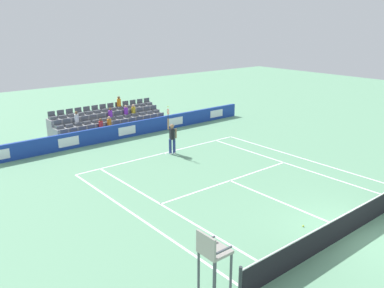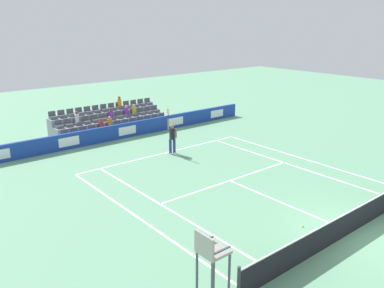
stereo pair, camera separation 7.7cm
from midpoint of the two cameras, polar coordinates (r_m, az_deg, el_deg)
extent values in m
plane|color=#669E77|center=(16.20, 21.70, -11.54)|extent=(80.00, 80.00, 0.00)
cube|color=white|center=(23.59, -4.08, -1.29)|extent=(10.97, 0.10, 0.01)
cube|color=white|center=(19.64, 5.30, -5.20)|extent=(8.23, 0.10, 0.01)
cube|color=white|center=(17.71, 12.64, -8.14)|extent=(0.10, 6.40, 0.01)
cube|color=white|center=(16.89, -3.73, -9.04)|extent=(0.10, 11.89, 0.01)
cube|color=white|center=(22.29, 13.70, -2.87)|extent=(0.10, 11.89, 0.01)
cube|color=white|center=(16.22, -7.72, -10.33)|extent=(0.10, 11.89, 0.01)
cube|color=white|center=(23.35, 15.75, -2.11)|extent=(0.10, 11.89, 0.01)
cube|color=white|center=(23.52, -3.94, -1.35)|extent=(0.10, 0.20, 0.01)
cube|color=#193899|center=(26.93, -9.41, 1.94)|extent=(20.10, 0.20, 0.99)
cube|color=white|center=(31.50, 3.44, 4.35)|extent=(1.29, 0.01, 0.55)
cube|color=white|center=(28.98, -2.42, 3.24)|extent=(1.29, 0.01, 0.55)
cube|color=white|center=(26.84, -9.29, 1.90)|extent=(1.29, 0.01, 0.55)
cube|color=white|center=(25.16, -17.20, 0.31)|extent=(1.29, 0.01, 0.55)
cylinder|color=#33383D|center=(11.71, 6.65, -19.13)|extent=(0.10, 0.10, 1.07)
cube|color=black|center=(15.99, 21.88, -10.08)|extent=(11.77, 0.02, 0.92)
cube|color=white|center=(15.79, 22.07, -8.53)|extent=(11.77, 0.04, 0.04)
cylinder|color=navy|center=(23.36, -2.65, -0.30)|extent=(0.16, 0.16, 0.90)
cylinder|color=navy|center=(23.28, -3.20, -0.37)|extent=(0.16, 0.16, 0.90)
cube|color=white|center=(23.48, -2.63, -1.26)|extent=(0.19, 0.28, 0.08)
cube|color=white|center=(23.41, -3.19, -1.33)|extent=(0.19, 0.28, 0.08)
cube|color=black|center=(23.11, -2.95, 1.44)|extent=(0.32, 0.41, 0.60)
sphere|color=#9E7251|center=(22.99, -2.97, 2.54)|extent=(0.24, 0.24, 0.24)
cylinder|color=#9E7251|center=(22.88, -3.50, 2.85)|extent=(0.09, 0.09, 0.62)
cylinder|color=#9E7251|center=(23.13, -2.40, 1.51)|extent=(0.09, 0.09, 0.56)
cylinder|color=black|center=(22.77, -3.52, 3.95)|extent=(0.04, 0.04, 0.28)
torus|color=red|center=(22.71, -3.53, 4.63)|extent=(0.12, 0.31, 0.31)
sphere|color=#D1E533|center=(22.65, -3.54, 5.33)|extent=(0.07, 0.07, 0.07)
cylinder|color=#474C54|center=(11.57, 3.11, -17.59)|extent=(0.07, 0.07, 1.71)
cylinder|color=#474C54|center=(11.22, 5.30, -18.89)|extent=(0.07, 0.07, 1.71)
cylinder|color=#474C54|center=(11.24, 0.73, -18.72)|extent=(0.07, 0.07, 1.71)
cube|color=gray|center=(10.72, 3.09, -14.94)|extent=(0.70, 0.70, 0.08)
cube|color=gray|center=(10.37, 1.77, -14.08)|extent=(0.06, 0.70, 0.55)
cube|color=#474C54|center=(10.83, 1.93, -13.45)|extent=(0.56, 0.05, 0.04)
cube|color=#474C54|center=(10.43, 4.33, -14.81)|extent=(0.56, 0.05, 0.04)
cube|color=gray|center=(27.91, -10.50, 1.82)|extent=(8.06, 0.95, 0.42)
cube|color=#545960|center=(29.74, -4.27, 3.62)|extent=(0.48, 0.44, 0.20)
cube|color=#545960|center=(29.84, -4.50, 4.16)|extent=(0.48, 0.04, 0.30)
cube|color=#545960|center=(29.39, -5.25, 3.44)|extent=(0.48, 0.44, 0.20)
cube|color=#545960|center=(29.50, -5.49, 3.98)|extent=(0.48, 0.04, 0.30)
cube|color=#545960|center=(29.06, -6.26, 3.25)|extent=(0.48, 0.44, 0.20)
cube|color=#545960|center=(29.17, -6.50, 3.80)|extent=(0.48, 0.04, 0.30)
cube|color=#545960|center=(28.74, -7.30, 3.05)|extent=(0.48, 0.44, 0.20)
cube|color=#545960|center=(28.85, -7.53, 3.61)|extent=(0.48, 0.04, 0.30)
cube|color=#545960|center=(28.43, -8.35, 2.85)|extent=(0.48, 0.44, 0.20)
cube|color=#545960|center=(28.53, -8.58, 3.41)|extent=(0.48, 0.04, 0.30)
cube|color=#545960|center=(28.12, -9.43, 2.65)|extent=(0.48, 0.44, 0.20)
cube|color=#545960|center=(28.23, -9.66, 3.22)|extent=(0.48, 0.04, 0.30)
cube|color=#545960|center=(27.83, -10.53, 2.44)|extent=(0.48, 0.44, 0.20)
cube|color=#545960|center=(27.94, -10.76, 3.01)|extent=(0.48, 0.04, 0.30)
cube|color=#545960|center=(27.55, -11.66, 2.22)|extent=(0.48, 0.44, 0.20)
cube|color=#545960|center=(27.66, -11.88, 2.80)|extent=(0.48, 0.04, 0.30)
cube|color=#545960|center=(27.28, -12.80, 2.00)|extent=(0.48, 0.44, 0.20)
cube|color=#545960|center=(27.39, -13.03, 2.59)|extent=(0.48, 0.04, 0.30)
cube|color=#545960|center=(27.02, -13.97, 1.77)|extent=(0.48, 0.44, 0.20)
cube|color=#545960|center=(27.14, -14.19, 2.37)|extent=(0.48, 0.04, 0.30)
cube|color=#545960|center=(26.78, -15.16, 1.54)|extent=(0.48, 0.44, 0.20)
cube|color=#545960|center=(26.89, -15.38, 2.14)|extent=(0.48, 0.04, 0.30)
cube|color=#545960|center=(26.54, -16.37, 1.30)|extent=(0.48, 0.44, 0.20)
cube|color=#545960|center=(26.66, -16.59, 1.91)|extent=(0.48, 0.04, 0.30)
cube|color=#545960|center=(26.32, -17.60, 1.06)|extent=(0.48, 0.44, 0.20)
cube|color=#545960|center=(26.44, -17.82, 1.68)|extent=(0.48, 0.04, 0.30)
cube|color=gray|center=(28.67, -11.45, 2.61)|extent=(8.06, 0.95, 0.84)
cube|color=#545960|center=(30.41, -5.32, 4.71)|extent=(0.48, 0.44, 0.20)
cube|color=#545960|center=(30.52, -5.55, 5.23)|extent=(0.48, 0.04, 0.30)
cube|color=#545960|center=(30.07, -6.30, 4.54)|extent=(0.48, 0.44, 0.20)
cube|color=#545960|center=(30.18, -6.52, 5.06)|extent=(0.48, 0.04, 0.30)
cube|color=#545960|center=(29.75, -7.30, 4.37)|extent=(0.48, 0.44, 0.20)
cube|color=#545960|center=(29.86, -7.52, 4.90)|extent=(0.48, 0.04, 0.30)
cube|color=#545960|center=(29.43, -8.32, 4.19)|extent=(0.48, 0.44, 0.20)
cube|color=#545960|center=(29.55, -8.54, 4.72)|extent=(0.48, 0.04, 0.30)
cube|color=#545960|center=(29.13, -9.36, 4.00)|extent=(0.48, 0.44, 0.20)
cube|color=#545960|center=(29.24, -9.59, 4.54)|extent=(0.48, 0.04, 0.30)
cube|color=#545960|center=(28.83, -10.43, 3.81)|extent=(0.48, 0.44, 0.20)
cube|color=#545960|center=(28.95, -10.65, 4.36)|extent=(0.48, 0.04, 0.30)
cube|color=#545960|center=(28.55, -11.51, 3.62)|extent=(0.48, 0.44, 0.20)
cube|color=#545960|center=(28.66, -11.73, 4.17)|extent=(0.48, 0.04, 0.30)
cube|color=#545960|center=(28.27, -12.62, 3.42)|extent=(0.48, 0.44, 0.20)
cube|color=#545960|center=(28.39, -12.83, 3.98)|extent=(0.48, 0.04, 0.30)
cube|color=#545960|center=(28.01, -13.74, 3.21)|extent=(0.48, 0.44, 0.20)
cube|color=#545960|center=(28.13, -13.96, 3.78)|extent=(0.48, 0.04, 0.30)
cube|color=#545960|center=(27.76, -14.89, 3.00)|extent=(0.48, 0.44, 0.20)
cube|color=#545960|center=(27.88, -15.10, 3.57)|extent=(0.48, 0.04, 0.30)
cube|color=#545960|center=(27.52, -16.06, 2.79)|extent=(0.48, 0.44, 0.20)
cube|color=#545960|center=(27.64, -16.27, 3.36)|extent=(0.48, 0.04, 0.30)
cube|color=#545960|center=(27.29, -17.24, 2.57)|extent=(0.48, 0.44, 0.20)
cube|color=#545960|center=(27.41, -17.45, 3.15)|extent=(0.48, 0.04, 0.30)
cube|color=#545960|center=(27.07, -18.45, 2.34)|extent=(0.48, 0.44, 0.20)
cube|color=#545960|center=(27.20, -18.65, 2.93)|extent=(0.48, 0.04, 0.30)
cube|color=gray|center=(29.44, -12.35, 3.35)|extent=(8.06, 0.95, 1.26)
cube|color=#545960|center=(31.10, -6.33, 5.75)|extent=(0.48, 0.44, 0.20)
cube|color=#545960|center=(31.21, -6.55, 6.25)|extent=(0.48, 0.04, 0.30)
cube|color=#545960|center=(30.77, -7.30, 5.59)|extent=(0.48, 0.44, 0.20)
cube|color=#545960|center=(30.89, -7.52, 6.10)|extent=(0.48, 0.04, 0.30)
cube|color=#545960|center=(30.45, -8.29, 5.43)|extent=(0.48, 0.44, 0.20)
cube|color=#545960|center=(30.57, -8.51, 5.94)|extent=(0.48, 0.04, 0.30)
cube|color=#545960|center=(30.14, -9.30, 5.26)|extent=(0.48, 0.44, 0.20)
cube|color=#545960|center=(30.27, -9.52, 5.78)|extent=(0.48, 0.04, 0.30)
cube|color=#545960|center=(29.85, -10.33, 5.09)|extent=(0.48, 0.44, 0.20)
cube|color=#545960|center=(29.97, -10.54, 5.62)|extent=(0.48, 0.04, 0.30)
cube|color=#545960|center=(29.56, -11.38, 4.92)|extent=(0.48, 0.44, 0.20)
cube|color=#545960|center=(29.68, -11.59, 5.45)|extent=(0.48, 0.04, 0.30)
cube|color=#545960|center=(29.28, -12.44, 4.74)|extent=(0.48, 0.44, 0.20)
cube|color=#545960|center=(29.40, -12.66, 5.27)|extent=(0.48, 0.04, 0.30)
cube|color=#545960|center=(29.01, -13.53, 4.55)|extent=(0.48, 0.44, 0.20)
cube|color=#545960|center=(29.14, -13.74, 5.09)|extent=(0.48, 0.04, 0.30)
cube|color=#545960|center=(28.76, -14.64, 4.36)|extent=(0.48, 0.44, 0.20)
cube|color=#545960|center=(28.88, -14.85, 4.91)|extent=(0.48, 0.04, 0.30)
cube|color=#545960|center=(28.51, -15.76, 4.17)|extent=(0.48, 0.44, 0.20)
cube|color=#545960|center=(28.64, -15.97, 4.72)|extent=(0.48, 0.04, 0.30)
cube|color=#545960|center=(28.28, -16.91, 3.96)|extent=(0.48, 0.44, 0.20)
cube|color=#545960|center=(28.41, -17.11, 4.52)|extent=(0.48, 0.04, 0.30)
cube|color=#545960|center=(28.06, -18.07, 3.76)|extent=(0.48, 0.44, 0.20)
cube|color=#545960|center=(28.19, -18.27, 4.32)|extent=(0.48, 0.04, 0.30)
cube|color=#545960|center=(27.85, -19.25, 3.55)|extent=(0.48, 0.44, 0.20)
cube|color=#545960|center=(27.98, -19.45, 4.12)|extent=(0.48, 0.04, 0.30)
cylinder|color=orange|center=(27.51, -11.75, 2.95)|extent=(0.28, 0.28, 0.51)
sphere|color=#D3A884|center=(27.43, -11.79, 3.67)|extent=(0.20, 0.20, 0.20)
cylinder|color=white|center=(27.48, -16.16, 3.55)|extent=(0.28, 0.28, 0.53)
sphere|color=brown|center=(27.40, -16.22, 4.29)|extent=(0.20, 0.20, 0.20)
cylinder|color=purple|center=(29.10, -9.44, 4.66)|extent=(0.28, 0.28, 0.47)
sphere|color=#D3A884|center=(29.03, -9.48, 5.30)|extent=(0.20, 0.20, 0.20)
cylinder|color=purple|center=(28.52, -11.60, 4.26)|extent=(0.28, 0.28, 0.44)
sphere|color=brown|center=(28.45, -11.63, 4.88)|extent=(0.20, 0.20, 0.20)
cylinder|color=orange|center=(29.82, -10.41, 5.81)|extent=(0.28, 0.28, 0.54)
sphere|color=brown|center=(29.75, -10.45, 6.51)|extent=(0.20, 0.20, 0.20)
cylinder|color=yellow|center=(29.41, -8.40, 4.81)|extent=(0.28, 0.28, 0.44)
sphere|color=#D3A884|center=(29.34, -8.43, 5.42)|extent=(0.20, 0.20, 0.20)
cylinder|color=red|center=(27.24, -12.89, 2.70)|extent=(0.28, 0.28, 0.47)
sphere|color=brown|center=(27.16, -12.94, 3.38)|extent=(0.20, 0.20, 0.20)
sphere|color=#D1E533|center=(15.97, 15.39, -11.17)|extent=(0.07, 0.07, 0.07)
camera|label=1|loc=(0.04, -90.10, -0.03)|focal=37.53mm
camera|label=2|loc=(0.04, 89.90, 0.03)|focal=37.53mm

